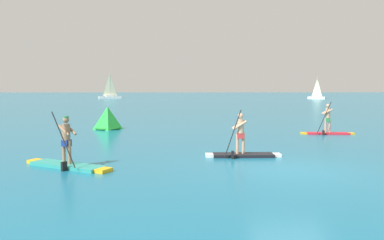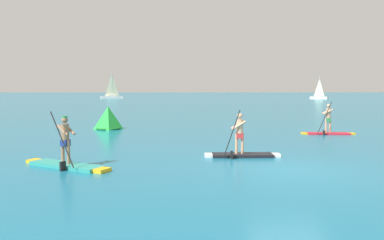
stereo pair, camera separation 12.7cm
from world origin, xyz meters
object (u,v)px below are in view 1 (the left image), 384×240
Objects in this scene: sailboat_left_horizon at (110,95)px; sailboat_right_horizon at (317,96)px; race_marker_buoy at (108,119)px; paddleboarder_far_right at (327,127)px; paddleboarder_near_left at (67,158)px; paddleboarder_mid_center at (242,148)px.

sailboat_left_horizon reaches higher than sailboat_right_horizon.
race_marker_buoy is at bearing -98.47° from sailboat_left_horizon.
race_marker_buoy is (-13.04, 2.99, 0.26)m from paddleboarder_far_right.
sailboat_right_horizon reaches higher than paddleboarder_far_right.
paddleboarder_near_left is at bearing 39.83° from paddleboarder_far_right.
sailboat_left_horizon is 1.24× the size of sailboat_right_horizon.
paddleboarder_near_left is 6.36m from paddleboarder_mid_center.
paddleboarder_far_right is 0.55× the size of sailboat_right_horizon.
sailboat_right_horizon is (37.68, 66.14, 0.17)m from race_marker_buoy.
paddleboarder_near_left is 86.10m from sailboat_right_horizon.
race_marker_buoy is (-7.00, 9.93, 0.33)m from paddleboarder_mid_center.
paddleboarder_far_right is at bearing -89.29° from sailboat_left_horizon.
race_marker_buoy is 0.29× the size of sailboat_right_horizon.
sailboat_right_horizon is at bearing -111.42° from paddleboarder_mid_center.
race_marker_buoy is at bearing -8.72° from paddleboarder_far_right.
paddleboarder_near_left is at bearing -77.00° from sailboat_right_horizon.
sailboat_left_horizon reaches higher than paddleboarder_near_left.
sailboat_left_horizon reaches higher than paddleboarder_mid_center.
sailboat_left_horizon is at bearing -66.29° from paddleboarder_far_right.
sailboat_right_horizon reaches higher than race_marker_buoy.
paddleboarder_far_right is 1.87× the size of race_marker_buoy.
paddleboarder_far_right is at bearing 65.72° from paddleboarder_near_left.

